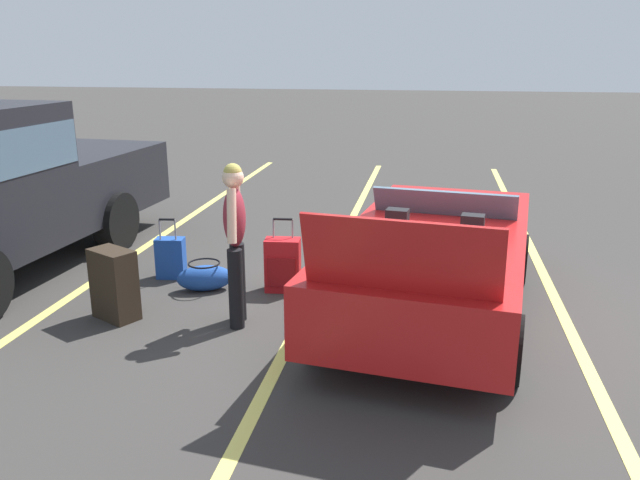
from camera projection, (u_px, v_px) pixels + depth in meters
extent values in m
plane|color=#383533|center=(432.00, 314.00, 6.83)|extent=(80.00, 80.00, 0.00)
cube|color=#EAE066|center=(566.00, 322.00, 6.61)|extent=(18.00, 0.12, 0.01)
cube|color=#EAE066|center=(308.00, 305.00, 7.06)|extent=(18.00, 0.12, 0.01)
cube|color=#EAE066|center=(81.00, 290.00, 7.50)|extent=(18.00, 0.12, 0.01)
cube|color=red|center=(435.00, 258.00, 6.66)|extent=(4.31, 2.32, 0.64)
cube|color=red|center=(451.00, 233.00, 8.00)|extent=(1.54, 1.84, 0.38)
cube|color=slate|center=(444.00, 203.00, 6.99)|extent=(0.40, 1.56, 0.31)
cube|color=black|center=(397.00, 220.00, 6.46)|extent=(0.19, 0.24, 0.22)
cube|color=black|center=(472.00, 226.00, 6.24)|extent=(0.19, 0.24, 0.22)
cube|color=red|center=(400.00, 259.00, 4.71)|extent=(0.40, 1.51, 0.63)
cylinder|color=black|center=(384.00, 246.00, 8.15)|extent=(0.63, 0.30, 0.60)
cylinder|color=black|center=(517.00, 259.00, 7.67)|extent=(0.63, 0.30, 0.60)
cylinder|color=black|center=(323.00, 324.00, 5.83)|extent=(0.63, 0.30, 0.60)
cylinder|color=black|center=(508.00, 349.00, 5.35)|extent=(0.63, 0.30, 0.60)
cube|color=#2D2319|center=(114.00, 284.00, 6.62)|extent=(0.47, 0.56, 0.74)
cube|color=black|center=(127.00, 285.00, 6.75)|extent=(0.20, 0.35, 0.41)
sphere|color=black|center=(99.00, 315.00, 6.74)|extent=(0.04, 0.04, 0.04)
sphere|color=black|center=(118.00, 323.00, 6.55)|extent=(0.04, 0.04, 0.04)
cube|color=red|center=(283.00, 265.00, 7.41)|extent=(0.27, 0.42, 0.62)
cube|color=maroon|center=(281.00, 272.00, 7.30)|extent=(0.05, 0.32, 0.34)
cylinder|color=gray|center=(293.00, 229.00, 7.35)|extent=(0.02, 0.02, 0.22)
cylinder|color=gray|center=(273.00, 228.00, 7.37)|extent=(0.02, 0.02, 0.22)
cylinder|color=black|center=(283.00, 219.00, 7.33)|extent=(0.05, 0.22, 0.03)
sphere|color=black|center=(296.00, 286.00, 7.57)|extent=(0.04, 0.04, 0.04)
sphere|color=black|center=(272.00, 285.00, 7.59)|extent=(0.04, 0.04, 0.04)
cube|color=#1E479E|center=(171.00, 258.00, 7.85)|extent=(0.24, 0.36, 0.50)
cube|color=navy|center=(173.00, 258.00, 7.97)|extent=(0.05, 0.27, 0.28)
cylinder|color=gray|center=(160.00, 230.00, 7.70)|extent=(0.02, 0.02, 0.25)
cylinder|color=gray|center=(175.00, 230.00, 7.69)|extent=(0.02, 0.02, 0.25)
cylinder|color=black|center=(167.00, 219.00, 7.66)|extent=(0.05, 0.19, 0.03)
sphere|color=black|center=(161.00, 278.00, 7.85)|extent=(0.04, 0.04, 0.04)
sphere|color=black|center=(180.00, 278.00, 7.84)|extent=(0.04, 0.04, 0.04)
ellipsoid|color=#1E479E|center=(205.00, 278.00, 7.46)|extent=(0.50, 0.70, 0.30)
torus|color=black|center=(204.00, 263.00, 7.41)|extent=(0.48, 0.48, 0.02)
cylinder|color=black|center=(238.00, 282.00, 6.57)|extent=(0.18, 0.18, 0.82)
cylinder|color=black|center=(236.00, 289.00, 6.38)|extent=(0.18, 0.18, 0.82)
ellipsoid|color=maroon|center=(234.00, 217.00, 6.28)|extent=(0.35, 0.28, 0.60)
sphere|color=beige|center=(233.00, 177.00, 6.17)|extent=(0.21, 0.21, 0.21)
sphere|color=tan|center=(233.00, 173.00, 6.15)|extent=(0.18, 0.18, 0.18)
cylinder|color=beige|center=(237.00, 206.00, 6.46)|extent=(0.20, 0.12, 0.53)
cylinder|color=beige|center=(232.00, 216.00, 6.06)|extent=(0.20, 0.12, 0.53)
cube|color=black|center=(71.00, 181.00, 9.39)|extent=(2.52, 2.05, 0.90)
cylinder|color=black|center=(116.00, 221.00, 8.97)|extent=(0.82, 0.33, 0.80)
cylinder|color=black|center=(5.00, 213.00, 9.38)|extent=(0.82, 0.33, 0.80)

